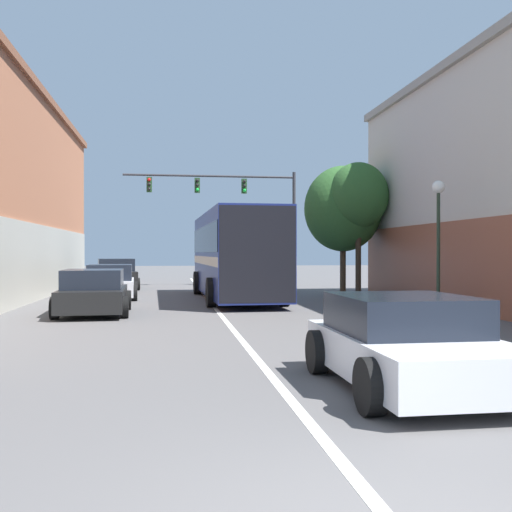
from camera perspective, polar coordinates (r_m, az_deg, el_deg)
The scene contains 10 objects.
lane_center_line at distance 20.09m, azimuth -3.97°, elevation -4.89°, with size 0.14×45.03×0.01m.
bus at distance 23.29m, azimuth -1.99°, elevation 0.43°, with size 2.99×10.33×3.34m.
hatchback_foreground at distance 8.43m, azimuth 14.22°, elevation -8.08°, with size 2.18×3.83×1.24m.
parked_car_left_near at distance 18.36m, azimuth -15.20°, elevation -3.42°, with size 2.20×4.12×1.33m.
parked_car_left_mid at distance 30.86m, azimuth -13.21°, elevation -1.75°, with size 2.58×4.83×1.53m.
parked_car_left_far at distance 24.41m, azimuth -13.70°, elevation -2.47°, with size 2.27×4.44×1.36m.
traffic_signal_gantry at distance 32.78m, azimuth -1.86°, elevation 5.41°, with size 9.38×0.36×6.28m.
street_lamp at distance 18.09m, azimuth 16.98°, elevation 2.60°, with size 0.37×0.37×3.91m.
street_tree_near at distance 25.44m, azimuth 9.72°, elevation 5.63°, with size 2.53×2.28×5.60m.
street_tree_far at distance 26.15m, azimuth 8.28°, elevation 4.46°, with size 3.36×3.02×5.57m.
Camera 1 is at (-1.48, -3.43, 1.83)m, focal length 42.00 mm.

